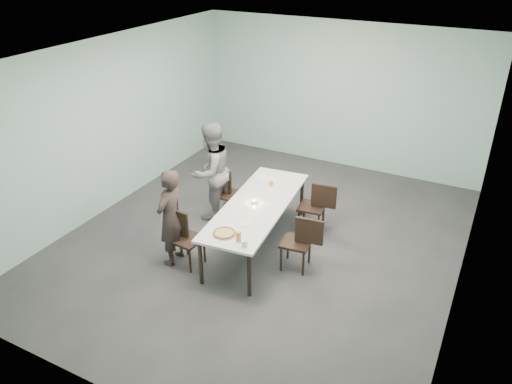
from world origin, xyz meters
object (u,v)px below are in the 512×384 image
at_px(table, 257,207).
at_px(diner_far, 211,171).
at_px(chair_near_right, 301,240).
at_px(diner_near, 170,218).
at_px(chair_far_right, 317,204).
at_px(water_tumbler, 244,243).
at_px(side_plate, 245,224).
at_px(beer_glass, 238,236).
at_px(chair_far_left, 226,190).
at_px(chair_near_left, 183,234).
at_px(amber_tumbler, 271,183).
at_px(pizza, 224,233).
at_px(tealight, 254,202).

relative_size(table, diner_far, 1.55).
bearing_deg(table, diner_far, 156.84).
height_order(chair_near_right, diner_near, diner_near).
relative_size(chair_far_right, water_tumbler, 9.67).
height_order(side_plate, water_tumbler, water_tumbler).
bearing_deg(beer_glass, chair_far_right, 77.64).
relative_size(chair_far_left, chair_far_right, 1.00).
distance_m(chair_near_left, beer_glass, 1.08).
height_order(chair_near_right, beer_glass, beer_glass).
xyz_separation_m(diner_far, water_tumbler, (1.52, -1.60, -0.07)).
xyz_separation_m(diner_far, side_plate, (1.26, -1.09, -0.11)).
height_order(water_tumbler, amber_tumbler, water_tumbler).
distance_m(side_plate, water_tumbler, 0.58).
xyz_separation_m(chair_near_left, chair_near_right, (1.63, 0.67, 0.00)).
bearing_deg(diner_near, pizza, 87.29).
bearing_deg(diner_far, water_tumbler, 55.90).
bearing_deg(beer_glass, diner_far, 132.30).
distance_m(chair_near_left, pizza, 0.81).
height_order(table, tealight, tealight).
bearing_deg(amber_tumbler, chair_near_left, -113.07).
height_order(chair_far_left, beer_glass, beer_glass).
bearing_deg(chair_near_right, diner_near, 15.20).
distance_m(chair_far_right, diner_near, 2.45).
height_order(chair_near_left, water_tumbler, chair_near_left).
xyz_separation_m(chair_near_right, amber_tumbler, (-0.95, 0.93, 0.29)).
distance_m(side_plate, amber_tumbler, 1.30).
relative_size(tealight, amber_tumbler, 0.70).
relative_size(table, chair_far_left, 3.08).
distance_m(chair_far_left, beer_glass, 2.04).
distance_m(table, amber_tumbler, 0.69).
height_order(table, side_plate, side_plate).
height_order(chair_far_left, tealight, chair_far_left).
bearing_deg(chair_far_right, table, 45.13).
relative_size(chair_near_right, beer_glass, 5.80).
distance_m(diner_far, side_plate, 1.67).
distance_m(diner_near, pizza, 0.93).
height_order(diner_near, amber_tumbler, diner_near).
xyz_separation_m(chair_far_right, pizza, (-0.67, -1.84, 0.27)).
distance_m(diner_near, diner_far, 1.48).
distance_m(diner_near, tealight, 1.32).
xyz_separation_m(beer_glass, amber_tumbler, (-0.34, 1.71, -0.03)).
bearing_deg(tealight, side_plate, -73.90).
height_order(diner_far, side_plate, diner_far).
bearing_deg(tealight, beer_glass, -73.80).
xyz_separation_m(chair_far_right, beer_glass, (-0.42, -1.90, 0.32)).
height_order(diner_far, beer_glass, diner_far).
height_order(table, water_tumbler, water_tumbler).
bearing_deg(side_plate, tealight, 106.10).
xyz_separation_m(chair_near_right, side_plate, (-0.74, -0.35, 0.25)).
distance_m(beer_glass, tealight, 1.09).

